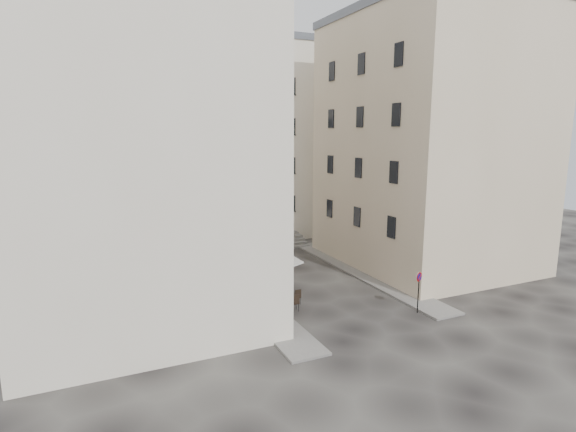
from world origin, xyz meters
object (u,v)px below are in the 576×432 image
bistro_table_a (287,304)px  bistro_table_b (290,298)px  no_parking_sign (419,284)px  pedestrian (280,274)px

bistro_table_a → bistro_table_b: size_ratio=1.07×
bistro_table_b → no_parking_sign: bearing=-33.4°
no_parking_sign → bistro_table_b: 7.34m
no_parking_sign → bistro_table_b: bearing=127.6°
no_parking_sign → bistro_table_a: size_ratio=1.73×
no_parking_sign → pedestrian: size_ratio=1.30×
bistro_table_b → pedestrian: (0.64, 3.00, 0.45)m
bistro_table_b → pedestrian: size_ratio=0.70×
no_parking_sign → pedestrian: 8.86m
no_parking_sign → pedestrian: bearing=108.7°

